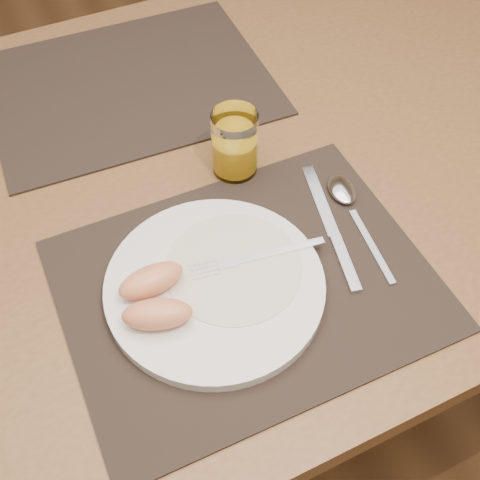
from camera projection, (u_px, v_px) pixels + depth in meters
name	position (u px, v px, depth m)	size (l,w,h in m)	color
ground	(202.00, 388.00, 1.46)	(5.00, 5.00, 0.00)	brown
table	(180.00, 210.00, 0.94)	(1.40, 0.90, 0.75)	brown
placemat_near	(247.00, 284.00, 0.75)	(0.45, 0.35, 0.00)	#2B221B
placemat_far	(129.00, 84.00, 0.99)	(0.45, 0.35, 0.00)	#2B221B
plate	(215.00, 286.00, 0.74)	(0.27, 0.27, 0.02)	white
plate_dressing	(234.00, 267.00, 0.74)	(0.17, 0.17, 0.00)	white
fork	(246.00, 259.00, 0.75)	(0.18, 0.04, 0.00)	silver
knife	(334.00, 235.00, 0.79)	(0.07, 0.22, 0.01)	silver
spoon	(346.00, 197.00, 0.83)	(0.05, 0.19, 0.01)	silver
juice_glass	(235.00, 146.00, 0.84)	(0.06, 0.06, 0.10)	white
grapefruit_wedges	(154.00, 297.00, 0.70)	(0.10, 0.10, 0.03)	#E48D5D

